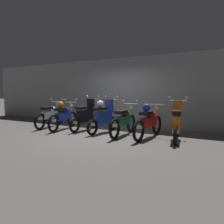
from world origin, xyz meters
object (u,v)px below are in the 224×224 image
object	(u,v)px
motorbike_slot_5	(149,121)
motorbike_slot_0	(50,115)
motorbike_slot_1	(64,116)
motorbike_slot_4	(124,121)
motorbike_slot_6	(177,123)
motorbike_slot_3	(104,117)
motorbike_slot_2	(86,116)

from	to	relation	value
motorbike_slot_5	motorbike_slot_0	bearing A→B (deg)	179.39
motorbike_slot_0	motorbike_slot_1	distance (m)	0.85
motorbike_slot_0	motorbike_slot_4	bearing A→B (deg)	-1.29
motorbike_slot_4	motorbike_slot_5	distance (m)	0.83
motorbike_slot_6	motorbike_slot_4	bearing A→B (deg)	-176.21
motorbike_slot_3	motorbike_slot_6	world-z (taller)	same
motorbike_slot_6	motorbike_slot_1	bearing A→B (deg)	-177.60
motorbike_slot_2	motorbike_slot_4	world-z (taller)	motorbike_slot_2
motorbike_slot_1	motorbike_slot_3	size ratio (longest dim) A/B	1.16
motorbike_slot_6	motorbike_slot_5	bearing A→B (deg)	-174.51
motorbike_slot_2	motorbike_slot_6	size ratio (longest dim) A/B	1.00
motorbike_slot_4	motorbike_slot_3	bearing A→B (deg)	172.82
motorbike_slot_5	motorbike_slot_6	world-z (taller)	motorbike_slot_6
motorbike_slot_2	motorbike_slot_3	world-z (taller)	same
motorbike_slot_2	motorbike_slot_1	bearing A→B (deg)	-162.45
motorbike_slot_5	motorbike_slot_4	bearing A→B (deg)	-177.91
motorbike_slot_4	motorbike_slot_6	xyz separation A→B (m)	(1.66, 0.11, 0.04)
motorbike_slot_4	motorbike_slot_5	size ratio (longest dim) A/B	1.00
motorbike_slot_2	motorbike_slot_5	xyz separation A→B (m)	(2.50, -0.17, -0.00)
motorbike_slot_5	motorbike_slot_2	bearing A→B (deg)	176.12
motorbike_slot_0	motorbike_slot_4	world-z (taller)	same
motorbike_slot_0	motorbike_slot_2	world-z (taller)	motorbike_slot_2
motorbike_slot_1	motorbike_slot_6	xyz separation A→B (m)	(4.16, 0.17, -0.00)
motorbike_slot_0	motorbike_slot_2	distance (m)	1.68
motorbike_slot_5	motorbike_slot_6	size ratio (longest dim) A/B	1.16
motorbike_slot_0	motorbike_slot_2	bearing A→B (deg)	4.27
motorbike_slot_0	motorbike_slot_3	bearing A→B (deg)	0.68
motorbike_slot_0	motorbike_slot_5	xyz separation A→B (m)	(4.17, -0.04, 0.03)
motorbike_slot_1	motorbike_slot_2	size ratio (longest dim) A/B	1.15
motorbike_slot_0	motorbike_slot_2	size ratio (longest dim) A/B	1.15
motorbike_slot_4	motorbike_slot_5	xyz separation A→B (m)	(0.83, 0.03, 0.03)
motorbike_slot_4	motorbike_slot_5	bearing A→B (deg)	2.09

